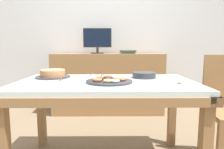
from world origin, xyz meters
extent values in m
cube|color=silver|center=(0.00, 1.75, 1.30)|extent=(8.00, 0.10, 2.60)
cube|color=silver|center=(0.00, 0.00, 0.71)|extent=(1.42, 0.82, 0.04)
cube|color=olive|center=(0.00, -0.38, 0.67)|extent=(1.45, 0.08, 0.06)
cube|color=olive|center=(0.00, 0.38, 0.67)|extent=(1.45, 0.08, 0.06)
cube|color=olive|center=(-0.69, 0.00, 0.67)|extent=(0.08, 0.85, 0.06)
cube|color=olive|center=(0.69, 0.00, 0.67)|extent=(0.08, 0.85, 0.06)
cube|color=olive|center=(0.66, -0.36, 0.34)|extent=(0.07, 0.07, 0.67)
cube|color=olive|center=(-0.66, 0.36, 0.34)|extent=(0.07, 0.07, 0.67)
cube|color=olive|center=(0.66, 0.36, 0.34)|extent=(0.07, 0.07, 0.67)
cube|color=olive|center=(0.88, 0.15, 0.23)|extent=(0.04, 0.04, 0.45)
cube|color=olive|center=(0.00, 1.45, 0.46)|extent=(1.67, 0.44, 0.91)
cylinder|color=#262628|center=(-0.16, 1.45, 0.92)|extent=(0.20, 0.20, 0.02)
cylinder|color=#262628|center=(-0.16, 1.45, 0.97)|extent=(0.04, 0.04, 0.09)
cube|color=#262628|center=(-0.16, 1.45, 1.15)|extent=(0.42, 0.02, 0.28)
cube|color=black|center=(-0.16, 1.43, 1.15)|extent=(0.40, 0.00, 0.26)
cube|color=#2D6638|center=(0.30, 1.45, 0.93)|extent=(0.21, 0.16, 0.03)
cube|color=#3F3838|center=(0.30, 1.45, 0.95)|extent=(0.24, 0.17, 0.02)
cylinder|color=#333338|center=(-0.49, 0.20, 0.74)|extent=(0.31, 0.31, 0.01)
cylinder|color=#BC7A4C|center=(-0.49, 0.20, 0.77)|extent=(0.22, 0.22, 0.05)
cylinder|color=#EDA16C|center=(-0.49, 0.20, 0.80)|extent=(0.21, 0.21, 0.01)
cylinder|color=#333338|center=(0.03, -0.07, 0.74)|extent=(0.36, 0.36, 0.01)
torus|color=#B27042|center=(0.12, -0.06, 0.76)|extent=(0.08, 0.08, 0.02)
torus|color=#EAD184|center=(0.09, -0.01, 0.76)|extent=(0.08, 0.08, 0.03)
torus|color=brown|center=(0.01, 0.02, 0.76)|extent=(0.08, 0.08, 0.02)
torus|color=brown|center=(-0.05, -0.02, 0.76)|extent=(0.07, 0.07, 0.02)
torus|color=#B27042|center=(-0.06, -0.11, 0.76)|extent=(0.07, 0.07, 0.03)
torus|color=#EAD184|center=(0.02, -0.14, 0.76)|extent=(0.07, 0.07, 0.02)
torus|color=white|center=(0.07, -0.15, 0.76)|extent=(0.07, 0.07, 0.02)
cylinder|color=#333338|center=(0.34, 0.17, 0.74)|extent=(0.21, 0.21, 0.01)
cylinder|color=#333338|center=(0.34, 0.17, 0.75)|extent=(0.21, 0.21, 0.01)
cylinder|color=#333338|center=(0.34, 0.17, 0.76)|extent=(0.21, 0.21, 0.01)
cylinder|color=#333338|center=(0.34, 0.17, 0.77)|extent=(0.21, 0.21, 0.01)
cylinder|color=#333338|center=(0.34, 0.17, 0.78)|extent=(0.21, 0.21, 0.01)
cylinder|color=silver|center=(-0.04, 0.23, 0.74)|extent=(0.04, 0.04, 0.02)
cylinder|color=white|center=(-0.04, 0.23, 0.75)|extent=(0.03, 0.03, 0.00)
cone|color=#F9B74C|center=(-0.04, 0.23, 0.76)|extent=(0.01, 0.01, 0.02)
cylinder|color=silver|center=(-0.35, -0.05, 0.74)|extent=(0.04, 0.04, 0.02)
cylinder|color=white|center=(-0.35, -0.05, 0.75)|extent=(0.03, 0.03, 0.00)
cone|color=#F9B74C|center=(-0.35, -0.05, 0.76)|extent=(0.01, 0.01, 0.02)
cylinder|color=silver|center=(0.53, -0.21, 0.74)|extent=(0.04, 0.04, 0.02)
cylinder|color=white|center=(0.53, -0.21, 0.75)|extent=(0.03, 0.03, 0.00)
cone|color=#F9B74C|center=(0.53, -0.21, 0.76)|extent=(0.01, 0.01, 0.02)
cylinder|color=silver|center=(-0.14, 0.29, 0.74)|extent=(0.04, 0.04, 0.02)
cylinder|color=white|center=(-0.14, 0.29, 0.75)|extent=(0.03, 0.03, 0.00)
cone|color=#F9B74C|center=(-0.14, 0.29, 0.76)|extent=(0.01, 0.01, 0.02)
camera|label=1|loc=(0.04, -1.60, 1.00)|focal=32.00mm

